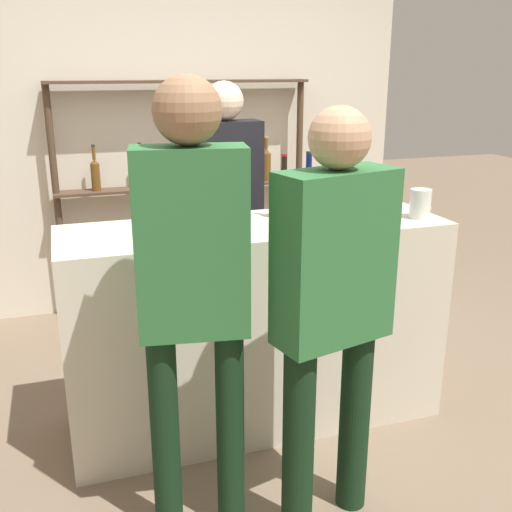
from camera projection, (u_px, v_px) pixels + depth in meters
The scene contains 14 objects.
ground_plane at pixel (256, 416), 3.25m from camera, with size 16.00×16.00×0.00m, color #7A6651.
bar_counter at pixel (256, 325), 3.09m from camera, with size 1.91×0.60×1.07m, color beige.
back_wall at pixel (178, 123), 4.54m from camera, with size 3.51×0.12×2.80m, color beige.
back_shelf at pixel (186, 162), 4.47m from camera, with size 1.90×0.18×1.72m.
counter_bottle_0 at pixel (284, 195), 3.01m from camera, with size 0.08×0.08×0.33m.
counter_bottle_1 at pixel (308, 191), 3.09m from camera, with size 0.08×0.08×0.33m.
counter_bottle_2 at pixel (351, 187), 3.15m from camera, with size 0.09×0.09×0.34m.
counter_bottle_3 at pixel (186, 195), 2.89m from camera, with size 0.08×0.08×0.38m.
wine_glass at pixel (225, 206), 2.77m from camera, with size 0.08×0.08×0.17m.
ice_bucket at pixel (354, 199), 2.95m from camera, with size 0.21×0.21×0.23m.
cork_jar at pixel (420, 204), 3.03m from camera, with size 0.11×0.11×0.15m.
server_behind_counter at pixel (226, 201), 3.66m from camera, with size 0.44×0.23×1.74m.
customer_center at pixel (333, 296), 2.24m from camera, with size 0.49×0.30×1.69m.
customer_left at pixel (193, 279), 2.16m from camera, with size 0.42×0.24×1.79m.
Camera 1 is at (-0.89, -2.69, 1.82)m, focal length 42.00 mm.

